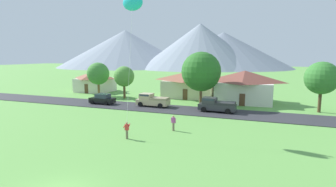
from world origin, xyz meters
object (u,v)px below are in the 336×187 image
at_px(tree_right_of_center, 98,74).
at_px(pickup_truck_sand_west_side, 152,100).
at_px(kite_flyer_with_kite, 133,5).
at_px(watcher_person, 173,123).
at_px(house_left_center, 190,84).
at_px(tree_near_left, 201,72).
at_px(tree_center, 322,78).
at_px(parked_car_black_west_end, 102,99).
at_px(tree_left_of_center, 124,77).
at_px(house_leftmost, 95,81).
at_px(pickup_truck_charcoal_east_side, 216,105).
at_px(house_right_center, 244,86).

height_order(tree_right_of_center, pickup_truck_sand_west_side, tree_right_of_center).
distance_m(kite_flyer_with_kite, watcher_person, 13.38).
height_order(house_left_center, tree_near_left, tree_near_left).
relative_size(tree_right_of_center, watcher_person, 4.00).
bearing_deg(tree_center, parked_car_black_west_end, -170.22).
xyz_separation_m(tree_left_of_center, kite_flyer_with_kite, (11.31, -17.33, 9.28)).
relative_size(house_leftmost, tree_near_left, 0.90).
bearing_deg(kite_flyer_with_kite, tree_center, 37.53).
height_order(tree_left_of_center, parked_car_black_west_end, tree_left_of_center).
bearing_deg(tree_center, tree_near_left, -176.90).
bearing_deg(house_leftmost, pickup_truck_sand_west_side, -31.46).
bearing_deg(pickup_truck_charcoal_east_side, kite_flyer_with_kite, -123.10).
xyz_separation_m(tree_right_of_center, parked_car_black_west_end, (5.95, -7.45, -3.61)).
relative_size(house_leftmost, kite_flyer_with_kite, 0.54).
distance_m(tree_near_left, tree_left_of_center, 15.48).
relative_size(pickup_truck_sand_west_side, kite_flyer_with_kite, 0.36).
xyz_separation_m(tree_right_of_center, pickup_truck_sand_west_side, (14.55, -6.43, -3.42)).
distance_m(tree_left_of_center, parked_car_black_west_end, 7.52).
xyz_separation_m(tree_right_of_center, pickup_truck_charcoal_east_side, (24.82, -6.89, -3.42)).
distance_m(tree_center, kite_flyer_with_kite, 27.93).
bearing_deg(pickup_truck_sand_west_side, parked_car_black_west_end, -173.25).
distance_m(house_leftmost, pickup_truck_sand_west_side, 22.60).
height_order(pickup_truck_sand_west_side, kite_flyer_with_kite, kite_flyer_with_kite).
bearing_deg(watcher_person, parked_car_black_west_end, 147.04).
relative_size(house_leftmost, tree_right_of_center, 1.17).
distance_m(house_leftmost, watcher_person, 35.68).
xyz_separation_m(tree_center, pickup_truck_sand_west_side, (-24.11, -4.62, -3.86)).
bearing_deg(tree_left_of_center, parked_car_black_west_end, -92.55).
xyz_separation_m(tree_near_left, watcher_person, (0.71, -15.27, -4.63)).
relative_size(house_left_center, tree_left_of_center, 1.74).
xyz_separation_m(house_leftmost, house_left_center, (22.26, -0.45, 0.24)).
distance_m(house_right_center, watcher_person, 21.73).
bearing_deg(house_leftmost, house_left_center, -1.16).
distance_m(parked_car_black_west_end, kite_flyer_with_kite, 20.10).
distance_m(house_right_center, pickup_truck_charcoal_east_side, 10.39).
bearing_deg(house_leftmost, tree_right_of_center, -48.74).
distance_m(pickup_truck_charcoal_east_side, watcher_person, 11.41).
bearing_deg(parked_car_black_west_end, pickup_truck_charcoal_east_side, 1.69).
bearing_deg(tree_near_left, tree_right_of_center, 172.76).
relative_size(house_left_center, kite_flyer_with_kite, 0.72).
xyz_separation_m(parked_car_black_west_end, pickup_truck_sand_west_side, (8.60, 1.02, 0.19)).
distance_m(tree_right_of_center, watcher_person, 28.85).
relative_size(house_leftmost, pickup_truck_charcoal_east_side, 1.49).
relative_size(house_right_center, pickup_truck_sand_west_side, 1.91).
bearing_deg(kite_flyer_with_kite, house_left_center, 89.99).
height_order(house_leftmost, tree_left_of_center, tree_left_of_center).
bearing_deg(house_leftmost, tree_left_of_center, -28.84).
distance_m(house_leftmost, house_right_center, 32.66).
bearing_deg(house_leftmost, kite_flyer_with_kite, -46.38).
distance_m(tree_right_of_center, kite_flyer_with_kite, 26.70).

